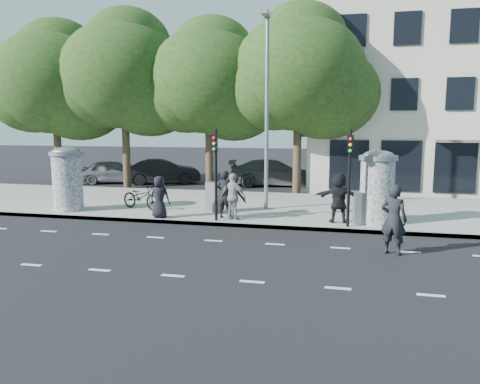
% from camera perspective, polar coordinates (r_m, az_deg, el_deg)
% --- Properties ---
extents(ground, '(120.00, 120.00, 0.00)m').
position_cam_1_polar(ground, '(13.85, -4.87, -7.34)').
color(ground, black).
rests_on(ground, ground).
extents(sidewalk, '(40.00, 8.00, 0.15)m').
position_cam_1_polar(sidewalk, '(20.92, 1.40, -1.77)').
color(sidewalk, gray).
rests_on(sidewalk, ground).
extents(curb, '(40.00, 0.10, 0.16)m').
position_cam_1_polar(curb, '(17.14, -1.25, -4.01)').
color(curb, slate).
rests_on(curb, ground).
extents(lane_dash_near, '(32.00, 0.12, 0.01)m').
position_cam_1_polar(lane_dash_near, '(11.86, -8.17, -10.07)').
color(lane_dash_near, silver).
rests_on(lane_dash_near, ground).
extents(lane_dash_far, '(32.00, 0.12, 0.01)m').
position_cam_1_polar(lane_dash_far, '(15.14, -3.25, -5.95)').
color(lane_dash_far, silver).
rests_on(lane_dash_far, ground).
extents(ad_column_left, '(1.36, 1.36, 2.65)m').
position_cam_1_polar(ad_column_left, '(20.69, -20.31, 1.70)').
color(ad_column_left, beige).
rests_on(ad_column_left, sidewalk).
extents(ad_column_right, '(1.36, 1.36, 2.65)m').
position_cam_1_polar(ad_column_right, '(17.56, 16.39, 0.79)').
color(ad_column_right, beige).
rests_on(ad_column_right, sidewalk).
extents(traffic_pole_near, '(0.22, 0.31, 3.40)m').
position_cam_1_polar(traffic_pole_near, '(17.21, -3.01, 3.29)').
color(traffic_pole_near, black).
rests_on(traffic_pole_near, sidewalk).
extents(traffic_pole_far, '(0.22, 0.31, 3.40)m').
position_cam_1_polar(traffic_pole_far, '(16.55, 13.20, 2.89)').
color(traffic_pole_far, black).
rests_on(traffic_pole_far, sidewalk).
extents(street_lamp, '(0.25, 0.93, 8.00)m').
position_cam_1_polar(street_lamp, '(19.63, 3.27, 11.39)').
color(street_lamp, slate).
rests_on(street_lamp, sidewalk).
extents(tree_far_left, '(7.20, 7.20, 9.26)m').
position_cam_1_polar(tree_far_left, '(30.55, -21.71, 12.33)').
color(tree_far_left, '#38281C').
rests_on(tree_far_left, ground).
extents(tree_mid_left, '(7.20, 7.20, 9.57)m').
position_cam_1_polar(tree_mid_left, '(28.31, -14.00, 13.66)').
color(tree_mid_left, '#38281C').
rests_on(tree_mid_left, ground).
extents(tree_near_left, '(6.80, 6.80, 8.97)m').
position_cam_1_polar(tree_near_left, '(26.61, -3.84, 13.30)').
color(tree_near_left, '#38281C').
rests_on(tree_near_left, ground).
extents(tree_center, '(7.00, 7.00, 9.30)m').
position_cam_1_polar(tree_center, '(25.26, 7.15, 14.09)').
color(tree_center, '#38281C').
rests_on(tree_center, ground).
extents(building, '(20.30, 15.85, 12.00)m').
position_cam_1_polar(building, '(33.69, 27.00, 11.25)').
color(building, beige).
rests_on(building, ground).
extents(ped_a, '(0.79, 0.52, 1.62)m').
position_cam_1_polar(ped_a, '(18.16, -9.78, -0.59)').
color(ped_a, black).
rests_on(ped_a, sidewalk).
extents(ped_b, '(0.72, 0.53, 1.84)m').
position_cam_1_polar(ped_b, '(17.84, -1.86, -0.27)').
color(ped_b, black).
rests_on(ped_b, sidewalk).
extents(ped_d, '(1.13, 0.71, 1.67)m').
position_cam_1_polar(ped_d, '(18.24, -0.94, -0.35)').
color(ped_d, black).
rests_on(ped_d, sidewalk).
extents(ped_e, '(1.16, 0.86, 1.76)m').
position_cam_1_polar(ped_e, '(17.49, -0.82, -0.57)').
color(ped_e, '#9D9C9F').
rests_on(ped_e, sidewalk).
extents(ped_f, '(1.73, 0.70, 1.84)m').
position_cam_1_polar(ped_f, '(17.39, 11.96, -0.68)').
color(ped_f, black).
rests_on(ped_f, sidewalk).
extents(man_road, '(0.86, 0.71, 2.03)m').
position_cam_1_polar(man_road, '(14.09, 18.23, -3.20)').
color(man_road, black).
rests_on(man_road, ground).
extents(bicycle, '(1.31, 2.11, 1.04)m').
position_cam_1_polar(bicycle, '(20.24, -11.97, -0.57)').
color(bicycle, black).
rests_on(bicycle, sidewalk).
extents(cabinet_left, '(0.68, 0.57, 1.24)m').
position_cam_1_polar(cabinet_left, '(19.11, -3.16, -0.63)').
color(cabinet_left, slate).
rests_on(cabinet_left, sidewalk).
extents(cabinet_right, '(0.62, 0.50, 1.15)m').
position_cam_1_polar(cabinet_right, '(17.39, 14.59, -1.91)').
color(cabinet_right, gray).
rests_on(cabinet_right, sidewalk).
extents(car_left, '(2.98, 4.67, 1.48)m').
position_cam_1_polar(car_left, '(30.76, -15.14, 2.42)').
color(car_left, slate).
rests_on(car_left, ground).
extents(car_mid, '(3.39, 4.89, 1.53)m').
position_cam_1_polar(car_mid, '(29.90, -9.40, 2.48)').
color(car_mid, black).
rests_on(car_mid, ground).
extents(car_right, '(3.11, 5.74, 1.58)m').
position_cam_1_polar(car_right, '(28.58, 4.16, 2.36)').
color(car_right, '#505457').
rests_on(car_right, ground).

